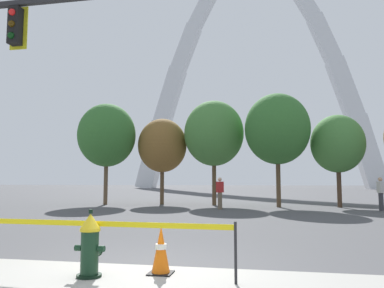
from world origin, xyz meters
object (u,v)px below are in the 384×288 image
object	(u,v)px
monument_arch	(253,84)
traffic_cone_by_hydrant	(161,250)
pedestrian_walking_right	(220,193)
fire_hydrant	(90,245)
pedestrian_standing_center	(381,193)

from	to	relation	value
monument_arch	traffic_cone_by_hydrant	bearing A→B (deg)	-89.72
monument_arch	pedestrian_walking_right	xyz separation A→B (m)	(-0.33, -53.35, -19.20)
fire_hydrant	pedestrian_standing_center	bearing A→B (deg)	60.97
fire_hydrant	pedestrian_standing_center	xyz separation A→B (m)	(7.99, 14.40, 0.35)
pedestrian_standing_center	monument_arch	bearing A→B (deg)	97.93
pedestrian_standing_center	pedestrian_walking_right	world-z (taller)	same
fire_hydrant	monument_arch	bearing A→B (deg)	89.45
traffic_cone_by_hydrant	pedestrian_standing_center	size ratio (longest dim) A/B	0.46
monument_arch	pedestrian_walking_right	size ratio (longest dim) A/B	29.17
fire_hydrant	traffic_cone_by_hydrant	world-z (taller)	fire_hydrant
fire_hydrant	traffic_cone_by_hydrant	bearing A→B (deg)	21.56
monument_arch	pedestrian_walking_right	world-z (taller)	monument_arch
pedestrian_walking_right	fire_hydrant	bearing A→B (deg)	-91.32
traffic_cone_by_hydrant	monument_arch	distance (m)	69.54
traffic_cone_by_hydrant	fire_hydrant	bearing A→B (deg)	-158.44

